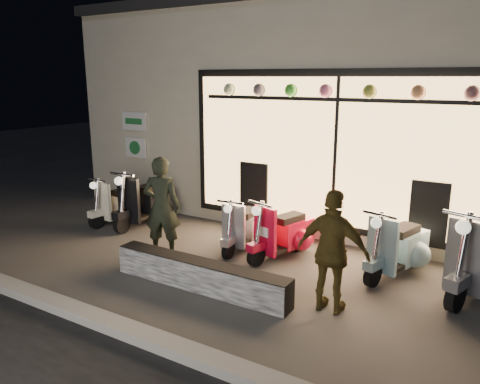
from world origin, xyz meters
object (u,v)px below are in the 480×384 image
at_px(scooter_red, 287,232).
at_px(man, 162,207).
at_px(scooter_silver, 247,226).
at_px(woman, 333,252).
at_px(graffiti_barrier, 200,275).

relative_size(scooter_red, man, 0.82).
bearing_deg(scooter_red, scooter_silver, -164.87).
height_order(scooter_silver, man, man).
xyz_separation_m(man, woman, (2.90, -0.36, -0.04)).
distance_m(scooter_red, woman, 1.90).
bearing_deg(woman, scooter_red, -47.79).
bearing_deg(graffiti_barrier, woman, 11.12).
distance_m(scooter_silver, woman, 2.45).
relative_size(graffiti_barrier, scooter_silver, 2.14).
bearing_deg(scooter_silver, woman, -38.76).
distance_m(scooter_red, man, 1.99).
height_order(graffiti_barrier, scooter_red, scooter_red).
height_order(graffiti_barrier, scooter_silver, scooter_silver).
xyz_separation_m(graffiti_barrier, scooter_silver, (-0.29, 1.72, 0.15)).
distance_m(graffiti_barrier, woman, 1.81).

